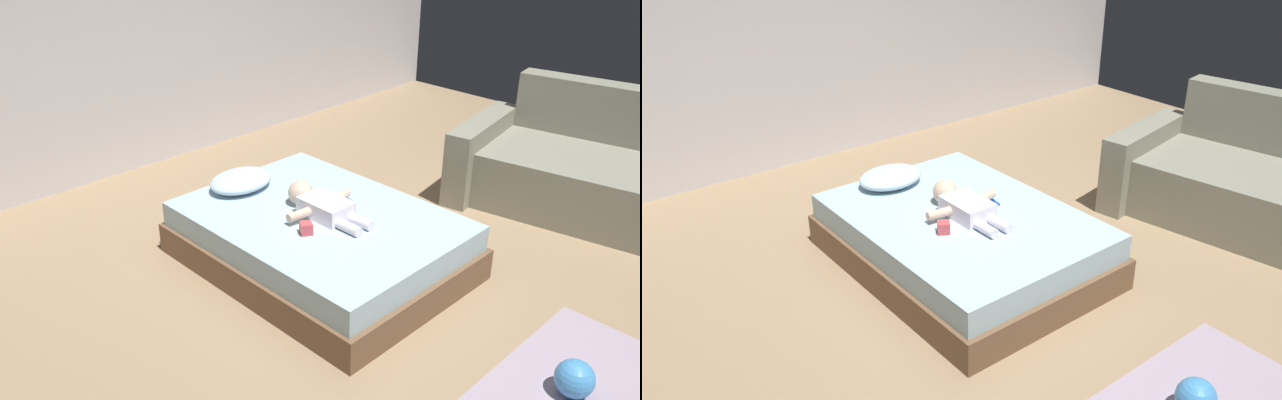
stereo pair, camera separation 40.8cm
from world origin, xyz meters
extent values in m
plane|color=#9A7E5C|center=(0.00, 0.00, 0.00)|extent=(8.00, 8.00, 0.00)
cube|color=silver|center=(0.00, 3.00, 1.42)|extent=(8.00, 0.12, 2.83)
cube|color=brown|center=(0.08, 0.69, 0.10)|extent=(1.31, 1.77, 0.21)
cube|color=#A8C7D6|center=(0.08, 0.69, 0.29)|extent=(1.25, 1.70, 0.17)
ellipsoid|color=silver|center=(-0.03, 1.34, 0.43)|extent=(0.46, 0.35, 0.12)
cube|color=white|center=(0.10, 0.65, 0.43)|extent=(0.22, 0.32, 0.11)
sphere|color=beige|center=(0.10, 0.88, 0.45)|extent=(0.16, 0.16, 0.16)
cylinder|color=beige|center=(-0.09, 0.69, 0.43)|extent=(0.17, 0.07, 0.06)
cylinder|color=beige|center=(0.28, 0.69, 0.43)|extent=(0.17, 0.08, 0.06)
cylinder|color=white|center=(0.04, 0.40, 0.40)|extent=(0.06, 0.18, 0.06)
cylinder|color=white|center=(0.15, 0.40, 0.40)|extent=(0.06, 0.18, 0.06)
cube|color=blue|center=(0.36, 0.70, 0.38)|extent=(0.04, 0.14, 0.01)
cube|color=white|center=(0.37, 0.77, 0.39)|extent=(0.02, 0.03, 0.01)
cube|color=gray|center=(2.01, -0.23, 0.22)|extent=(1.05, 1.68, 0.44)
cube|color=gray|center=(2.50, -0.15, 0.44)|extent=(0.46, 1.57, 0.89)
cube|color=gray|center=(1.86, 0.63, 0.30)|extent=(1.02, 0.37, 0.59)
cube|color=#A290A1|center=(0.22, -1.10, 0.00)|extent=(1.12, 0.84, 0.01)
sphere|color=#4392D9|center=(0.11, -1.05, 0.10)|extent=(0.19, 0.19, 0.19)
cube|color=#D24950|center=(-0.15, 0.56, 0.41)|extent=(0.10, 0.10, 0.07)
camera|label=1|loc=(-2.49, -1.93, 2.28)|focal=36.52mm
camera|label=2|loc=(-2.18, -2.20, 2.28)|focal=36.52mm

